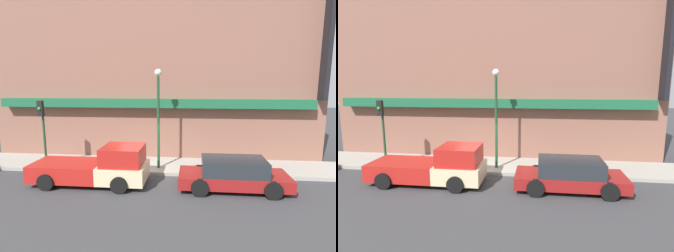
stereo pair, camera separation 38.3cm
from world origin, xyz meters
The scene contains 8 objects.
ground_plane centered at (0.00, 0.00, 0.00)m, with size 80.00×80.00×0.00m, color #38383A.
sidewalk centered at (0.00, 1.40, 0.09)m, with size 36.00×2.81×0.17m.
building centered at (0.02, 4.29, 5.03)m, with size 19.80×3.80×10.83m.
pickup_truck centered at (-1.86, -1.32, 0.80)m, with size 5.27×2.15×1.82m.
parked_car centered at (4.25, -1.32, 0.69)m, with size 4.73×2.09×1.38m.
fire_hydrant centered at (3.75, 0.61, 0.54)m, with size 0.18×0.18×0.73m.
street_lamp centered at (0.67, 0.76, 3.43)m, with size 0.36×0.36×5.16m.
traffic_light centered at (-5.40, 0.32, 2.63)m, with size 0.28×0.42×3.56m.
Camera 1 is at (2.48, -12.53, 4.62)m, focal length 28.00 mm.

